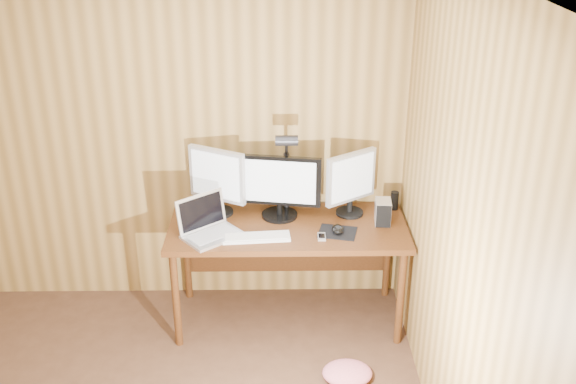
{
  "coord_description": "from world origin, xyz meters",
  "views": [
    {
      "loc": [
        0.87,
        -2.38,
        2.85
      ],
      "look_at": [
        0.93,
        1.58,
        1.02
      ],
      "focal_mm": 42.0,
      "sensor_mm": 36.0,
      "label": 1
    }
  ],
  "objects_px": {
    "hard_drive": "(383,212)",
    "monitor_center": "(279,186)",
    "monitor_left": "(217,179)",
    "mouse": "(338,229)",
    "keyboard": "(256,237)",
    "desk": "(288,236)",
    "speaker": "(394,201)",
    "laptop": "(208,226)",
    "desk_lamp": "(287,161)",
    "monitor_right": "(351,182)",
    "phone": "(322,237)"
  },
  "relations": [
    {
      "from": "keyboard",
      "to": "phone",
      "type": "bearing_deg",
      "value": -3.52
    },
    {
      "from": "desk",
      "to": "mouse",
      "type": "distance_m",
      "value": 0.4
    },
    {
      "from": "laptop",
      "to": "hard_drive",
      "type": "relative_size",
      "value": 2.75
    },
    {
      "from": "monitor_center",
      "to": "mouse",
      "type": "height_order",
      "value": "monitor_center"
    },
    {
      "from": "monitor_center",
      "to": "keyboard",
      "type": "relative_size",
      "value": 1.27
    },
    {
      "from": "monitor_left",
      "to": "laptop",
      "type": "height_order",
      "value": "monitor_left"
    },
    {
      "from": "phone",
      "to": "monitor_left",
      "type": "bearing_deg",
      "value": 153.44
    },
    {
      "from": "laptop",
      "to": "mouse",
      "type": "bearing_deg",
      "value": -38.57
    },
    {
      "from": "monitor_left",
      "to": "phone",
      "type": "bearing_deg",
      "value": 0.67
    },
    {
      "from": "mouse",
      "to": "desk_lamp",
      "type": "distance_m",
      "value": 0.57
    },
    {
      "from": "desk_lamp",
      "to": "monitor_left",
      "type": "bearing_deg",
      "value": 169.43
    },
    {
      "from": "desk",
      "to": "keyboard",
      "type": "xyz_separation_m",
      "value": [
        -0.21,
        -0.26,
        0.13
      ]
    },
    {
      "from": "desk",
      "to": "speaker",
      "type": "xyz_separation_m",
      "value": [
        0.75,
        0.16,
        0.19
      ]
    },
    {
      "from": "phone",
      "to": "speaker",
      "type": "distance_m",
      "value": 0.68
    },
    {
      "from": "monitor_right",
      "to": "mouse",
      "type": "relative_size",
      "value": 3.84
    },
    {
      "from": "mouse",
      "to": "desk_lamp",
      "type": "height_order",
      "value": "desk_lamp"
    },
    {
      "from": "keyboard",
      "to": "desk_lamp",
      "type": "height_order",
      "value": "desk_lamp"
    },
    {
      "from": "monitor_left",
      "to": "speaker",
      "type": "xyz_separation_m",
      "value": [
        1.23,
        0.05,
        -0.19
      ]
    },
    {
      "from": "mouse",
      "to": "hard_drive",
      "type": "bearing_deg",
      "value": 48.82
    },
    {
      "from": "keyboard",
      "to": "hard_drive",
      "type": "xyz_separation_m",
      "value": [
        0.85,
        0.21,
        0.07
      ]
    },
    {
      "from": "desk",
      "to": "monitor_right",
      "type": "xyz_separation_m",
      "value": [
        0.43,
        0.09,
        0.37
      ]
    },
    {
      "from": "monitor_right",
      "to": "monitor_left",
      "type": "bearing_deg",
      "value": 144.43
    },
    {
      "from": "mouse",
      "to": "desk_lamp",
      "type": "bearing_deg",
      "value": 166.65
    },
    {
      "from": "monitor_center",
      "to": "mouse",
      "type": "relative_size",
      "value": 4.8
    },
    {
      "from": "desk",
      "to": "speaker",
      "type": "bearing_deg",
      "value": 12.27
    },
    {
      "from": "desk",
      "to": "mouse",
      "type": "bearing_deg",
      "value": -28.82
    },
    {
      "from": "hard_drive",
      "to": "phone",
      "type": "bearing_deg",
      "value": -150.15
    },
    {
      "from": "desk",
      "to": "speaker",
      "type": "distance_m",
      "value": 0.79
    },
    {
      "from": "monitor_center",
      "to": "keyboard",
      "type": "distance_m",
      "value": 0.42
    },
    {
      "from": "monitor_center",
      "to": "mouse",
      "type": "xyz_separation_m",
      "value": [
        0.38,
        -0.24,
        -0.21
      ]
    },
    {
      "from": "keyboard",
      "to": "mouse",
      "type": "relative_size",
      "value": 3.77
    },
    {
      "from": "monitor_right",
      "to": "laptop",
      "type": "distance_m",
      "value": 1.01
    },
    {
      "from": "keyboard",
      "to": "hard_drive",
      "type": "relative_size",
      "value": 2.71
    },
    {
      "from": "monitor_right",
      "to": "desk_lamp",
      "type": "bearing_deg",
      "value": 146.0
    },
    {
      "from": "desk",
      "to": "monitor_right",
      "type": "bearing_deg",
      "value": 12.14
    },
    {
      "from": "monitor_center",
      "to": "speaker",
      "type": "bearing_deg",
      "value": 16.52
    },
    {
      "from": "monitor_left",
      "to": "phone",
      "type": "xyz_separation_m",
      "value": [
        0.7,
        -0.36,
        -0.25
      ]
    },
    {
      "from": "monitor_left",
      "to": "keyboard",
      "type": "distance_m",
      "value": 0.52
    },
    {
      "from": "desk",
      "to": "monitor_center",
      "type": "relative_size",
      "value": 2.83
    },
    {
      "from": "mouse",
      "to": "phone",
      "type": "bearing_deg",
      "value": -122.56
    },
    {
      "from": "keyboard",
      "to": "phone",
      "type": "height_order",
      "value": "keyboard"
    },
    {
      "from": "hard_drive",
      "to": "desk_lamp",
      "type": "xyz_separation_m",
      "value": [
        -0.65,
        0.14,
        0.32
      ]
    },
    {
      "from": "monitor_center",
      "to": "keyboard",
      "type": "height_order",
      "value": "monitor_center"
    },
    {
      "from": "monitor_left",
      "to": "desk_lamp",
      "type": "distance_m",
      "value": 0.49
    },
    {
      "from": "monitor_right",
      "to": "speaker",
      "type": "height_order",
      "value": "monitor_right"
    },
    {
      "from": "hard_drive",
      "to": "monitor_center",
      "type": "bearing_deg",
      "value": 175.54
    },
    {
      "from": "monitor_left",
      "to": "mouse",
      "type": "relative_size",
      "value": 4.05
    },
    {
      "from": "desk",
      "to": "laptop",
      "type": "distance_m",
      "value": 0.59
    },
    {
      "from": "desk",
      "to": "mouse",
      "type": "xyz_separation_m",
      "value": [
        0.33,
        -0.18,
        0.15
      ]
    },
    {
      "from": "mouse",
      "to": "laptop",
      "type": "bearing_deg",
      "value": -153.46
    }
  ]
}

